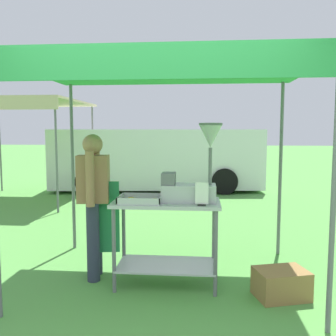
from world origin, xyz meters
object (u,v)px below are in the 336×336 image
at_px(vendor, 94,198).
at_px(supply_crate, 281,284).
at_px(donut_tray, 141,200).
at_px(donut_fryer, 194,175).
at_px(menu_sign, 202,196).
at_px(donut_cart, 166,226).
at_px(van_white, 157,158).
at_px(stall_canopy, 167,74).
at_px(neighbour_tent, 21,104).

height_order(vendor, supply_crate, vendor).
relative_size(donut_tray, vendor, 0.27).
distance_m(donut_fryer, menu_sign, 0.29).
bearing_deg(donut_cart, van_white, 97.66).
distance_m(stall_canopy, menu_sign, 1.32).
height_order(donut_cart, donut_tray, donut_tray).
relative_size(stall_canopy, vendor, 1.87).
xyz_separation_m(donut_tray, neighbour_tent, (-3.56, 4.61, 1.34)).
distance_m(donut_cart, van_white, 6.62).
bearing_deg(menu_sign, donut_tray, 170.24).
xyz_separation_m(stall_canopy, donut_fryer, (0.28, -0.10, -1.04)).
relative_size(donut_cart, menu_sign, 4.85).
height_order(donut_cart, neighbour_tent, neighbour_tent).
bearing_deg(menu_sign, supply_crate, -0.17).
bearing_deg(donut_cart, stall_canopy, 90.00).
xyz_separation_m(donut_cart, neighbour_tent, (-3.82, 4.50, 1.63)).
xyz_separation_m(donut_tray, vendor, (-0.56, 0.23, -0.03)).
bearing_deg(supply_crate, vendor, 170.15).
bearing_deg(van_white, menu_sign, -79.52).
bearing_deg(van_white, donut_cart, -82.34).
height_order(stall_canopy, vendor, stall_canopy).
bearing_deg(stall_canopy, van_white, 97.78).
height_order(menu_sign, van_white, van_white).
height_order(menu_sign, neighbour_tent, neighbour_tent).
height_order(supply_crate, van_white, van_white).
distance_m(stall_canopy, supply_crate, 2.41).
xyz_separation_m(vendor, neighbour_tent, (-3.00, 4.38, 1.37)).
xyz_separation_m(menu_sign, van_white, (-1.25, 6.77, -0.13)).
distance_m(stall_canopy, neighbour_tent, 5.83).
bearing_deg(menu_sign, van_white, 100.48).
xyz_separation_m(donut_cart, vendor, (-0.81, 0.13, 0.26)).
bearing_deg(neighbour_tent, van_white, 34.99).
xyz_separation_m(menu_sign, vendor, (-1.18, 0.34, -0.11)).
bearing_deg(supply_crate, menu_sign, 179.83).
bearing_deg(vendor, van_white, 90.61).
relative_size(stall_canopy, van_white, 0.51).
distance_m(donut_cart, menu_sign, 0.56).
relative_size(donut_fryer, menu_sign, 3.51).
xyz_separation_m(stall_canopy, menu_sign, (0.37, -0.31, -1.23)).
bearing_deg(vendor, menu_sign, -16.04).
relative_size(donut_fryer, van_white, 0.14).
bearing_deg(vendor, neighbour_tent, 124.45).
relative_size(donut_cart, van_white, 0.19).
bearing_deg(supply_crate, donut_cart, 169.53).
height_order(donut_tray, donut_fryer, donut_fryer).
bearing_deg(donut_cart, donut_tray, -157.42).
distance_m(donut_tray, vendor, 0.61).
distance_m(menu_sign, supply_crate, 1.17).
xyz_separation_m(stall_canopy, donut_tray, (-0.25, -0.20, -1.30)).
height_order(stall_canopy, neighbour_tent, neighbour_tent).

